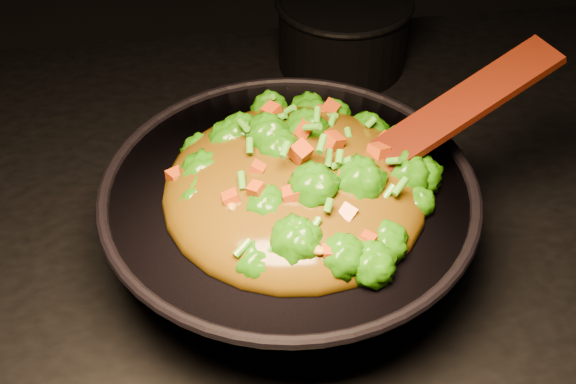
{
  "coord_description": "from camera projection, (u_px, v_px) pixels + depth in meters",
  "views": [
    {
      "loc": [
        -0.21,
        -0.7,
        1.58
      ],
      "look_at": [
        -0.12,
        -0.09,
        1.0
      ],
      "focal_mm": 45.0,
      "sensor_mm": 36.0,
      "label": 1
    }
  ],
  "objects": [
    {
      "name": "back_pot",
      "position": [
        343.0,
        32.0,
        1.18
      ],
      "size": [
        0.26,
        0.26,
        0.12
      ],
      "primitive_type": "cylinder",
      "rotation": [
        0.0,
        0.0,
        0.28
      ],
      "color": "black",
      "rests_on": "stovetop"
    },
    {
      "name": "spatula",
      "position": [
        422.0,
        132.0,
        0.81
      ],
      "size": [
        0.33,
        0.14,
        0.14
      ],
      "primitive_type": "cube",
      "rotation": [
        0.0,
        -0.38,
        0.29
      ],
      "color": "#331506",
      "rests_on": "wok"
    },
    {
      "name": "stovetop",
      "position": [
        344.0,
        375.0,
        1.3
      ],
      "size": [
        1.2,
        0.9,
        0.9
      ],
      "primitive_type": "cube",
      "color": "black",
      "rests_on": "ground"
    },
    {
      "name": "stir_fry",
      "position": [
        295.0,
        160.0,
        0.78
      ],
      "size": [
        0.39,
        0.39,
        0.1
      ],
      "primitive_type": null,
      "rotation": [
        0.0,
        0.0,
        -0.39
      ],
      "color": "#216607",
      "rests_on": "wok"
    },
    {
      "name": "wok",
      "position": [
        289.0,
        224.0,
        0.86
      ],
      "size": [
        0.48,
        0.48,
        0.12
      ],
      "primitive_type": null,
      "rotation": [
        0.0,
        0.0,
        0.15
      ],
      "color": "black",
      "rests_on": "stovetop"
    }
  ]
}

